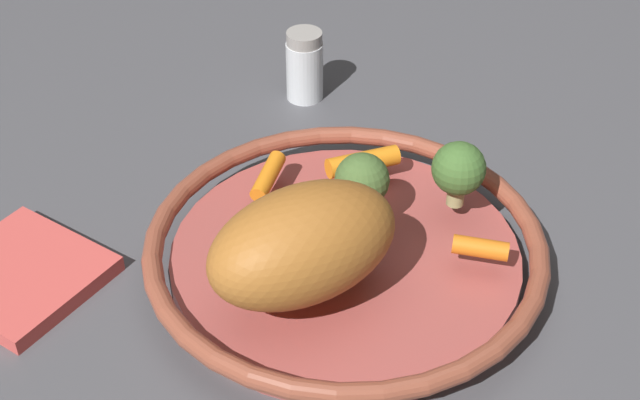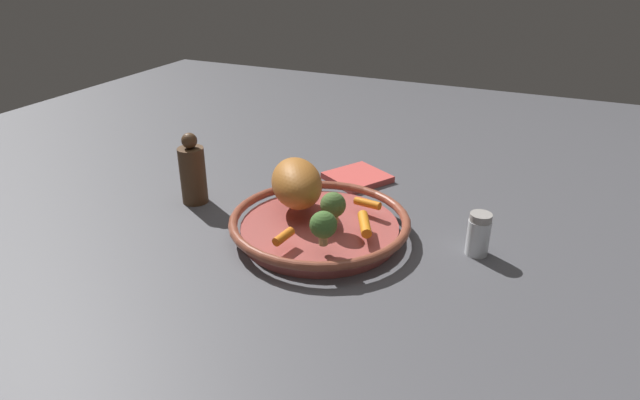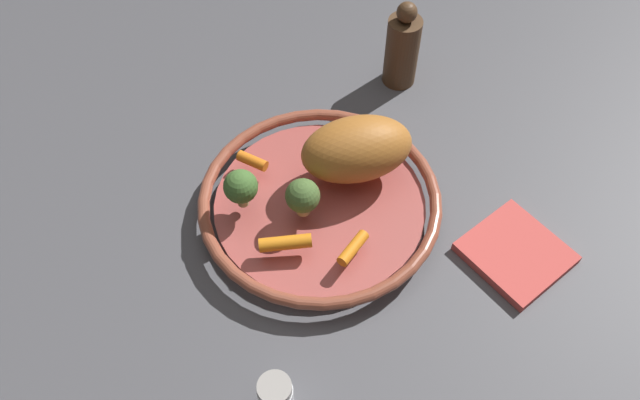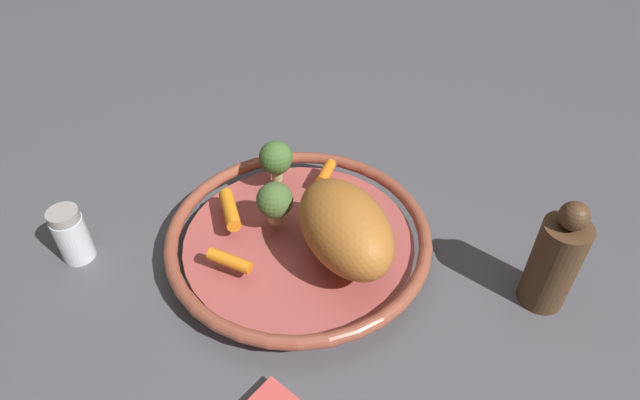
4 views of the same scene
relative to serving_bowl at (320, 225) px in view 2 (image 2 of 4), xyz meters
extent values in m
plane|color=#4C4C51|center=(0.00, 0.00, -0.02)|extent=(2.44, 2.44, 0.00)
cylinder|color=#A84C47|center=(0.00, 0.00, -0.01)|extent=(0.29, 0.29, 0.02)
torus|color=brown|center=(0.00, 0.00, 0.01)|extent=(0.33, 0.33, 0.02)
ellipsoid|color=#AC6628|center=(0.03, 0.06, 0.06)|extent=(0.18, 0.16, 0.08)
cylinder|color=orange|center=(0.07, -0.07, 0.03)|extent=(0.03, 0.06, 0.02)
cylinder|color=orange|center=(-0.01, -0.09, 0.03)|extent=(0.07, 0.05, 0.02)
cylinder|color=orange|center=(-0.11, 0.02, 0.03)|extent=(0.05, 0.02, 0.02)
cylinder|color=tan|center=(-0.09, -0.05, 0.03)|extent=(0.01, 0.01, 0.02)
sphere|color=#41692E|center=(-0.09, -0.05, 0.06)|extent=(0.05, 0.05, 0.05)
cylinder|color=tan|center=(-0.01, -0.03, 0.03)|extent=(0.02, 0.02, 0.01)
sphere|color=#46652F|center=(-0.01, -0.03, 0.05)|extent=(0.05, 0.05, 0.05)
cylinder|color=silver|center=(0.05, -0.27, 0.01)|extent=(0.04, 0.04, 0.06)
cylinder|color=#9E9993|center=(0.05, -0.27, 0.05)|extent=(0.04, 0.04, 0.01)
cylinder|color=#4C331E|center=(0.02, 0.29, 0.04)|extent=(0.05, 0.05, 0.12)
sphere|color=#4C331E|center=(0.02, 0.29, 0.11)|extent=(0.03, 0.03, 0.03)
cube|color=#D14C47|center=(0.27, 0.03, -0.01)|extent=(0.16, 0.16, 0.01)
camera|label=1|loc=(-0.01, 0.56, 0.50)|focal=51.10mm
camera|label=2|loc=(-0.80, -0.36, 0.47)|focal=30.74mm
camera|label=3|loc=(0.18, -0.48, 0.71)|focal=36.36mm
camera|label=4|loc=(0.46, 0.10, 0.49)|focal=30.44mm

